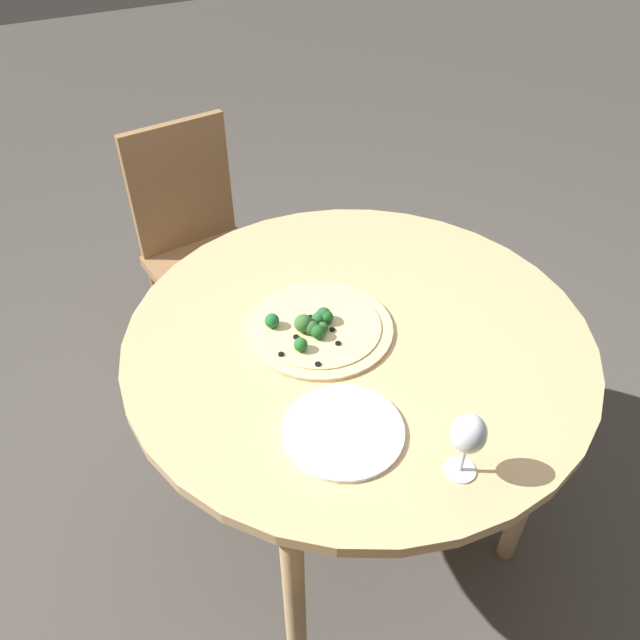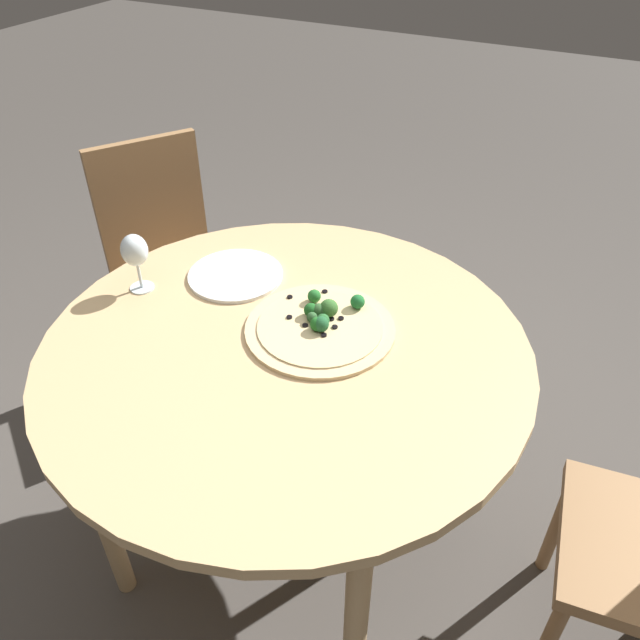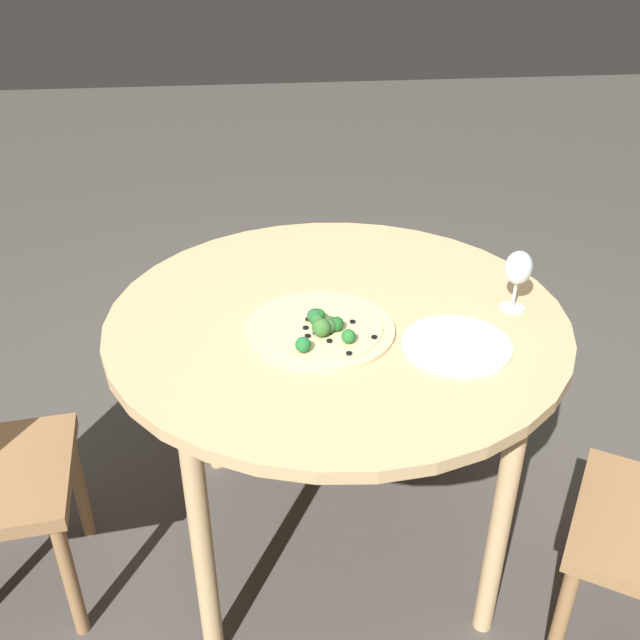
{
  "view_description": "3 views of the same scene",
  "coord_description": "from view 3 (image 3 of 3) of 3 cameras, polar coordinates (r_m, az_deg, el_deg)",
  "views": [
    {
      "loc": [
        0.95,
        -0.59,
        1.79
      ],
      "look_at": [
        -0.05,
        -0.08,
        0.8
      ],
      "focal_mm": 35.0,
      "sensor_mm": 36.0,
      "label": 1
    },
    {
      "loc": [
        -0.57,
        0.95,
        1.69
      ],
      "look_at": [
        -0.05,
        -0.08,
        0.8
      ],
      "focal_mm": 35.0,
      "sensor_mm": 36.0,
      "label": 2
    },
    {
      "loc": [
        -0.21,
        -1.5,
        1.66
      ],
      "look_at": [
        -0.05,
        -0.08,
        0.8
      ],
      "focal_mm": 40.0,
      "sensor_mm": 36.0,
      "label": 3
    }
  ],
  "objects": [
    {
      "name": "ground_plane",
      "position": [
        2.24,
        1.11,
        -16.73
      ],
      "size": [
        12.0,
        12.0,
        0.0
      ],
      "primitive_type": "plane",
      "color": "#4C4742"
    },
    {
      "name": "pizza",
      "position": [
        1.67,
        0.05,
        -0.65
      ],
      "size": [
        0.35,
        0.35,
        0.06
      ],
      "color": "#DBBC89",
      "rests_on": "dining_table"
    },
    {
      "name": "dining_table",
      "position": [
        1.79,
        1.33,
        -1.58
      ],
      "size": [
        1.13,
        1.13,
        0.77
      ],
      "color": "tan",
      "rests_on": "ground_plane"
    },
    {
      "name": "wine_glass",
      "position": [
        1.79,
        15.58,
        3.92
      ],
      "size": [
        0.07,
        0.07,
        0.16
      ],
      "color": "silver",
      "rests_on": "dining_table"
    },
    {
      "name": "plate_near",
      "position": [
        1.65,
        10.87,
        -1.94
      ],
      "size": [
        0.25,
        0.25,
        0.01
      ],
      "color": "white",
      "rests_on": "dining_table"
    }
  ]
}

